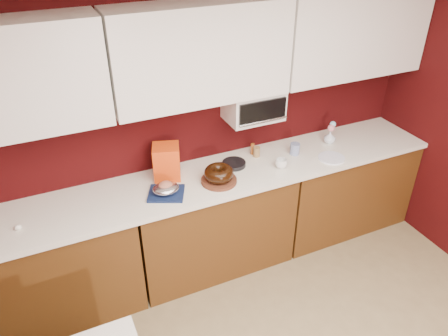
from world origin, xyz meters
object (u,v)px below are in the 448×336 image
object	(u,v)px
bundt_cake	(219,173)
blue_jar	(295,149)
pandoro_box	(167,162)
toaster_oven	(253,104)
flower_vase	(330,137)
coffee_mug	(281,163)
foil_ham_nest	(166,188)

from	to	relation	value
bundt_cake	blue_jar	size ratio (longest dim) A/B	2.32
pandoro_box	blue_jar	size ratio (longest dim) A/B	2.80
pandoro_box	toaster_oven	bearing A→B (deg)	20.11
pandoro_box	flower_vase	size ratio (longest dim) A/B	2.24
pandoro_box	coffee_mug	xyz separation A→B (m)	(0.89, -0.25, -0.09)
toaster_oven	blue_jar	world-z (taller)	toaster_oven
foil_ham_nest	blue_jar	world-z (taller)	blue_jar
toaster_oven	blue_jar	size ratio (longest dim) A/B	4.54
coffee_mug	foil_ham_nest	bearing A→B (deg)	178.51
toaster_oven	bundt_cake	xyz separation A→B (m)	(-0.42, -0.26, -0.40)
coffee_mug	pandoro_box	bearing A→B (deg)	164.14
bundt_cake	blue_jar	distance (m)	0.78
foil_ham_nest	coffee_mug	world-z (taller)	coffee_mug
pandoro_box	flower_vase	bearing A→B (deg)	15.91
blue_jar	flower_vase	xyz separation A→B (m)	(0.40, 0.04, 0.01)
foil_ham_nest	blue_jar	xyz separation A→B (m)	(1.20, 0.12, -0.01)
flower_vase	pandoro_box	bearing A→B (deg)	177.60
bundt_cake	coffee_mug	world-z (taller)	bundt_cake
toaster_oven	coffee_mug	bearing A→B (deg)	-64.87
coffee_mug	bundt_cake	bearing A→B (deg)	178.28
toaster_oven	coffee_mug	distance (m)	0.53
toaster_oven	foil_ham_nest	size ratio (longest dim) A/B	2.26
foil_ham_nest	pandoro_box	bearing A→B (deg)	69.10
bundt_cake	pandoro_box	xyz separation A→B (m)	(-0.34, 0.24, 0.06)
foil_ham_nest	coffee_mug	bearing A→B (deg)	-1.49
pandoro_box	flower_vase	distance (m)	1.51
toaster_oven	foil_ham_nest	xyz separation A→B (m)	(-0.85, -0.25, -0.42)
toaster_oven	blue_jar	bearing A→B (deg)	-20.18
foil_ham_nest	coffee_mug	xyz separation A→B (m)	(0.98, -0.03, -0.01)
bundt_cake	pandoro_box	bearing A→B (deg)	145.18
coffee_mug	flower_vase	size ratio (longest dim) A/B	0.76
bundt_cake	flower_vase	world-z (taller)	bundt_cake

